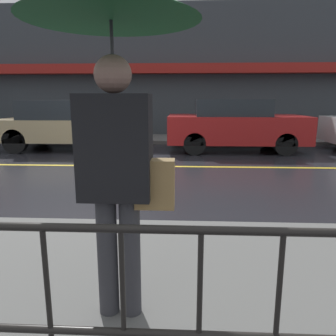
{
  "coord_description": "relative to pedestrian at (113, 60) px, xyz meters",
  "views": [
    {
      "loc": [
        1.88,
        -7.22,
        1.5
      ],
      "look_at": [
        1.65,
        -2.78,
        0.56
      ],
      "focal_mm": 35.0,
      "sensor_mm": 36.0,
      "label": 1
    }
  ],
  "objects": [
    {
      "name": "sidewalk_far",
      "position": [
        -1.47,
        10.02,
        -1.66
      ],
      "size": [
        28.0,
        2.17,
        0.11
      ],
      "color": "#60605E",
      "rests_on": "ground_plane"
    },
    {
      "name": "ground_plane",
      "position": [
        -1.47,
        5.3,
        -1.72
      ],
      "size": [
        80.0,
        80.0,
        0.0
      ],
      "primitive_type": "plane",
      "color": "black"
    },
    {
      "name": "pedestrian",
      "position": [
        0.0,
        0.0,
        0.0
      ],
      "size": [
        1.01,
        1.01,
        2.04
      ],
      "rotation": [
        0.0,
        0.0,
        3.14
      ],
      "color": "#333338",
      "rests_on": "sidewalk_near"
    },
    {
      "name": "car_tan",
      "position": [
        -3.11,
        7.75,
        -0.97
      ],
      "size": [
        3.99,
        1.89,
        1.46
      ],
      "color": "tan",
      "rests_on": "ground_plane"
    },
    {
      "name": "lane_marking",
      "position": [
        -1.47,
        5.3,
        -1.71
      ],
      "size": [
        25.2,
        0.12,
        0.01
      ],
      "color": "gold",
      "rests_on": "ground_plane"
    },
    {
      "name": "car_red",
      "position": [
        1.86,
        7.75,
        -0.96
      ],
      "size": [
        3.91,
        1.89,
        1.49
      ],
      "color": "maroon",
      "rests_on": "ground_plane"
    },
    {
      "name": "building_storefront",
      "position": [
        -1.47,
        11.22,
        0.81
      ],
      "size": [
        28.0,
        0.85,
        5.03
      ],
      "color": "#383D42",
      "rests_on": "ground_plane"
    }
  ]
}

